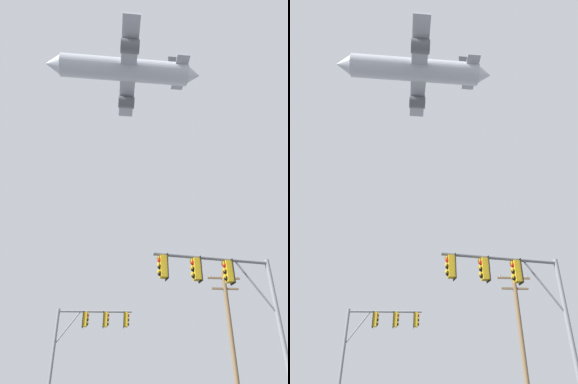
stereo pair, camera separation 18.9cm
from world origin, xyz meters
The scene contains 4 objects.
signal_pole_near centered at (3.88, 8.48, 5.01)m, with size 5.26×0.99×6.53m.
signal_pole_far centered at (-2.60, 18.60, 4.83)m, with size 5.04×0.59×6.28m.
utility_pole centered at (6.43, 16.42, 4.53)m, with size 2.20×0.28×8.48m.
airplane centered at (-0.95, 33.76, 50.62)m, with size 27.76×21.45×7.61m.
Camera 1 is at (-0.72, -4.54, 1.61)m, focal length 30.28 mm.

